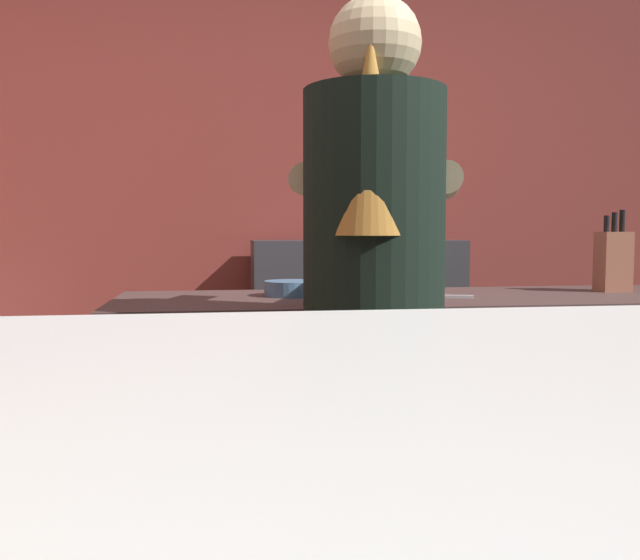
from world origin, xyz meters
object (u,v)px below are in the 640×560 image
(mixing_bowl, at_px, (291,288))
(bottle_hot_sauce, at_px, (436,225))
(bartender, at_px, (373,294))
(bottle_vinegar, at_px, (361,219))
(knife_block, at_px, (613,260))
(chefs_knife, at_px, (434,296))

(mixing_bowl, xyz_separation_m, bottle_hot_sauce, (0.82, 1.09, 0.21))
(mixing_bowl, bearing_deg, bartender, -74.51)
(bartender, distance_m, bottle_vinegar, 1.59)
(bottle_hot_sauce, bearing_deg, knife_block, -76.44)
(mixing_bowl, relative_size, chefs_knife, 0.71)
(knife_block, xyz_separation_m, mixing_bowl, (-1.09, 0.00, -0.08))
(knife_block, bearing_deg, bartender, -151.23)
(mixing_bowl, distance_m, bottle_hot_sauce, 1.38)
(bartender, xyz_separation_m, mixing_bowl, (-0.14, 0.52, -0.03))
(chefs_knife, bearing_deg, knife_block, 28.81)
(bottle_vinegar, bearing_deg, bartender, -100.62)
(knife_block, distance_m, chefs_knife, 0.68)
(bartender, height_order, bottle_hot_sauce, bartender)
(bartender, bearing_deg, knife_block, -43.26)
(mixing_bowl, bearing_deg, chefs_knife, -15.02)
(bartender, xyz_separation_m, knife_block, (0.94, 0.52, 0.05))
(chefs_knife, bearing_deg, mixing_bowl, -175.81)
(knife_block, height_order, bottle_hot_sauce, bottle_hot_sauce)
(knife_block, relative_size, bottle_hot_sauce, 1.48)
(mixing_bowl, height_order, bottle_vinegar, bottle_vinegar)
(bartender, distance_m, bottle_hot_sauce, 1.75)
(bartender, xyz_separation_m, bottle_vinegar, (0.29, 1.55, 0.21))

